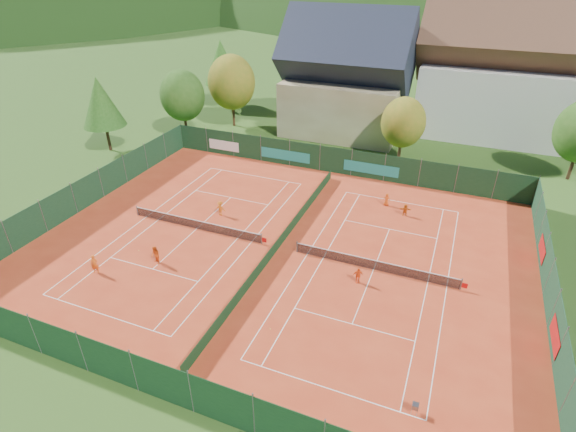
# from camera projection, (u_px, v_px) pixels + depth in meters

# --- Properties ---
(ground) EXTENTS (600.00, 600.00, 0.00)m
(ground) POSITION_uv_depth(u_px,v_px,m) (279.00, 248.00, 37.52)
(ground) COLOR #294D18
(ground) RESTS_ON ground
(clay_pad) EXTENTS (40.00, 32.00, 0.01)m
(clay_pad) POSITION_uv_depth(u_px,v_px,m) (279.00, 248.00, 37.51)
(clay_pad) COLOR #B6361A
(clay_pad) RESTS_ON ground
(court_markings_left) EXTENTS (11.03, 23.83, 0.00)m
(court_markings_left) POSITION_uv_depth(u_px,v_px,m) (197.00, 229.00, 40.09)
(court_markings_left) COLOR white
(court_markings_left) RESTS_ON ground
(court_markings_right) EXTENTS (11.03, 23.83, 0.00)m
(court_markings_right) POSITION_uv_depth(u_px,v_px,m) (374.00, 270.00, 34.92)
(court_markings_right) COLOR white
(court_markings_right) RESTS_ON ground
(tennis_net_left) EXTENTS (13.30, 0.10, 1.02)m
(tennis_net_left) POSITION_uv_depth(u_px,v_px,m) (198.00, 224.00, 39.79)
(tennis_net_left) COLOR #59595B
(tennis_net_left) RESTS_ON ground
(tennis_net_right) EXTENTS (13.30, 0.10, 1.02)m
(tennis_net_right) POSITION_uv_depth(u_px,v_px,m) (376.00, 265.00, 34.62)
(tennis_net_right) COLOR #59595B
(tennis_net_right) RESTS_ON ground
(court_divider) EXTENTS (0.03, 28.80, 1.00)m
(court_divider) POSITION_uv_depth(u_px,v_px,m) (279.00, 243.00, 37.26)
(court_divider) COLOR #123218
(court_divider) RESTS_ON ground
(fence_north) EXTENTS (40.00, 0.10, 3.00)m
(fence_north) POSITION_uv_depth(u_px,v_px,m) (331.00, 160.00, 49.69)
(fence_north) COLOR #12331B
(fence_north) RESTS_ON ground
(fence_south) EXTENTS (40.00, 0.04, 3.00)m
(fence_south) POSITION_uv_depth(u_px,v_px,m) (162.00, 382.00, 23.96)
(fence_south) COLOR #13351A
(fence_south) RESTS_ON ground
(fence_west) EXTENTS (0.04, 32.00, 3.00)m
(fence_west) POSITION_uv_depth(u_px,v_px,m) (88.00, 191.00, 43.21)
(fence_west) COLOR #153B21
(fence_west) RESTS_ON ground
(fence_east) EXTENTS (0.09, 32.00, 3.00)m
(fence_east) POSITION_uv_depth(u_px,v_px,m) (551.00, 292.00, 30.34)
(fence_east) COLOR #143923
(fence_east) RESTS_ON ground
(chalet) EXTENTS (16.20, 12.00, 16.00)m
(chalet) POSITION_uv_depth(u_px,v_px,m) (346.00, 82.00, 59.09)
(chalet) COLOR #C9B98D
(chalet) RESTS_ON ground
(hotel_block_a) EXTENTS (21.60, 11.00, 17.25)m
(hotel_block_a) POSITION_uv_depth(u_px,v_px,m) (503.00, 79.00, 57.37)
(hotel_block_a) COLOR silver
(hotel_block_a) RESTS_ON ground
(tree_west_front) EXTENTS (5.72, 5.72, 8.69)m
(tree_west_front) POSITION_uv_depth(u_px,v_px,m) (182.00, 96.00, 57.87)
(tree_west_front) COLOR #462819
(tree_west_front) RESTS_ON ground
(tree_west_mid) EXTENTS (6.44, 6.44, 9.78)m
(tree_west_mid) POSITION_uv_depth(u_px,v_px,m) (232.00, 82.00, 61.03)
(tree_west_mid) COLOR #4C2E1B
(tree_west_mid) RESTS_ON ground
(tree_west_back) EXTENTS (5.60, 5.60, 10.00)m
(tree_west_back) POSITION_uv_depth(u_px,v_px,m) (221.00, 62.00, 69.02)
(tree_west_back) COLOR #473119
(tree_west_back) RESTS_ON ground
(tree_center) EXTENTS (5.01, 5.01, 7.60)m
(tree_center) POSITION_uv_depth(u_px,v_px,m) (403.00, 122.00, 50.76)
(tree_center) COLOR #4C2D1B
(tree_center) RESTS_ON ground
(tree_west_side) EXTENTS (5.04, 5.04, 9.00)m
(tree_west_side) POSITION_uv_depth(u_px,v_px,m) (101.00, 102.00, 53.07)
(tree_west_side) COLOR #412517
(tree_west_side) RESTS_ON ground
(mountain_backdrop) EXTENTS (820.00, 530.00, 242.00)m
(mountain_backdrop) POSITION_uv_depth(u_px,v_px,m) (504.00, 87.00, 234.96)
(mountain_backdrop) COLOR black
(mountain_backdrop) RESTS_ON ground
(ball_hopper) EXTENTS (0.34, 0.34, 0.80)m
(ball_hopper) POSITION_uv_depth(u_px,v_px,m) (415.00, 406.00, 23.79)
(ball_hopper) COLOR slate
(ball_hopper) RESTS_ON ground
(loose_ball_0) EXTENTS (0.07, 0.07, 0.07)m
(loose_ball_0) POSITION_uv_depth(u_px,v_px,m) (139.00, 251.00, 37.10)
(loose_ball_0) COLOR #CCD833
(loose_ball_0) RESTS_ON ground
(loose_ball_1) EXTENTS (0.07, 0.07, 0.07)m
(loose_ball_1) POSITION_uv_depth(u_px,v_px,m) (270.00, 329.00, 29.38)
(loose_ball_1) COLOR #CCD833
(loose_ball_1) RESTS_ON ground
(loose_ball_2) EXTENTS (0.07, 0.07, 0.07)m
(loose_ball_2) POSITION_uv_depth(u_px,v_px,m) (340.00, 222.00, 41.00)
(loose_ball_2) COLOR #CCD833
(loose_ball_2) RESTS_ON ground
(loose_ball_3) EXTENTS (0.07, 0.07, 0.07)m
(loose_ball_3) POSITION_uv_depth(u_px,v_px,m) (290.00, 188.00, 47.01)
(loose_ball_3) COLOR #CCD833
(loose_ball_3) RESTS_ON ground
(player_left_near) EXTENTS (0.68, 0.59, 1.56)m
(player_left_near) POSITION_uv_depth(u_px,v_px,m) (95.00, 264.00, 34.24)
(player_left_near) COLOR #E35A14
(player_left_near) RESTS_ON ground
(player_left_mid) EXTENTS (0.96, 0.88, 1.58)m
(player_left_mid) POSITION_uv_depth(u_px,v_px,m) (155.00, 255.00, 35.24)
(player_left_mid) COLOR #E55014
(player_left_mid) RESTS_ON ground
(player_left_far) EXTENTS (0.94, 0.55, 1.44)m
(player_left_far) POSITION_uv_depth(u_px,v_px,m) (220.00, 208.00, 41.85)
(player_left_far) COLOR orange
(player_left_far) RESTS_ON ground
(player_right_near) EXTENTS (0.84, 0.59, 1.33)m
(player_right_near) POSITION_uv_depth(u_px,v_px,m) (358.00, 275.00, 33.25)
(player_right_near) COLOR #ED4C15
(player_right_near) RESTS_ON ground
(player_right_far_a) EXTENTS (0.68, 0.49, 1.30)m
(player_right_far_a) POSITION_uv_depth(u_px,v_px,m) (387.00, 199.00, 43.49)
(player_right_far_a) COLOR #D34A12
(player_right_far_a) RESTS_ON ground
(player_right_far_b) EXTENTS (1.16, 0.54, 1.21)m
(player_right_far_b) POSITION_uv_depth(u_px,v_px,m) (405.00, 210.00, 41.82)
(player_right_far_b) COLOR #CE5A12
(player_right_far_b) RESTS_ON ground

